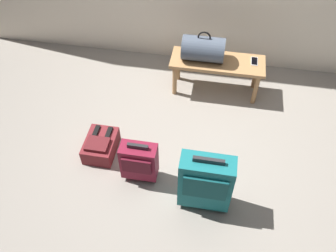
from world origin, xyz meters
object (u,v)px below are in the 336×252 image
object	(u,v)px
bench	(217,66)
backpack_maroon	(101,145)
cell_phone	(254,61)
suitcase_upright_teal	(206,182)
duffel_bag_slate	(203,49)
suitcase_small_burgundy	(139,161)

from	to	relation	value
bench	backpack_maroon	distance (m)	1.50
bench	cell_phone	distance (m)	0.39
cell_phone	suitcase_upright_teal	bearing A→B (deg)	-103.19
bench	duffel_bag_slate	bearing A→B (deg)	180.00
duffel_bag_slate	backpack_maroon	bearing A→B (deg)	-128.03
cell_phone	suitcase_small_burgundy	xyz separation A→B (m)	(-0.95, -1.35, -0.18)
bench	suitcase_upright_teal	xyz separation A→B (m)	(0.03, -1.47, -0.03)
bench	suitcase_upright_teal	bearing A→B (deg)	-89.00
cell_phone	backpack_maroon	xyz separation A→B (m)	(-1.39, -1.13, -0.33)
cell_phone	suitcase_small_burgundy	world-z (taller)	suitcase_small_burgundy
bench	suitcase_small_burgundy	size ratio (longest dim) A/B	2.17
duffel_bag_slate	suitcase_upright_teal	size ratio (longest dim) A/B	0.69
bench	cell_phone	world-z (taller)	cell_phone
cell_phone	suitcase_small_burgundy	size ratio (longest dim) A/B	0.31
suitcase_upright_teal	backpack_maroon	distance (m)	1.13
cell_phone	suitcase_upright_teal	world-z (taller)	suitcase_upright_teal
duffel_bag_slate	cell_phone	distance (m)	0.56
duffel_bag_slate	cell_phone	bearing A→B (deg)	5.22
suitcase_small_burgundy	cell_phone	bearing A→B (deg)	54.76
suitcase_upright_teal	suitcase_small_burgundy	bearing A→B (deg)	163.87
suitcase_upright_teal	suitcase_small_burgundy	distance (m)	0.63
backpack_maroon	suitcase_small_burgundy	bearing A→B (deg)	-26.67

